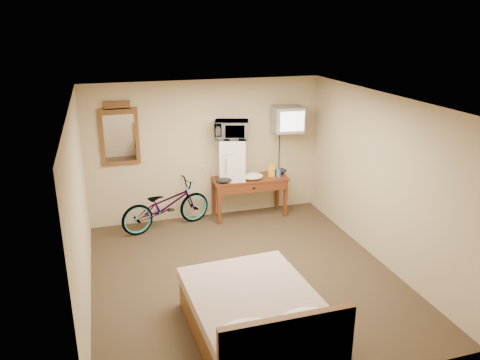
{
  "coord_description": "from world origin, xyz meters",
  "views": [
    {
      "loc": [
        -1.75,
        -5.61,
        3.48
      ],
      "look_at": [
        0.17,
        0.76,
        1.18
      ],
      "focal_mm": 35.0,
      "sensor_mm": 36.0,
      "label": 1
    }
  ],
  "objects_px": {
    "crt_television": "(287,119)",
    "bed": "(257,317)",
    "desk": "(250,184)",
    "bicycle": "(166,205)",
    "blue_cup": "(278,173)",
    "mini_fridge": "(232,159)",
    "wall_mirror": "(119,135)",
    "microwave": "(232,130)"
  },
  "relations": [
    {
      "from": "crt_television",
      "to": "bed",
      "type": "distance_m",
      "value": 4.09
    },
    {
      "from": "desk",
      "to": "bicycle",
      "type": "bearing_deg",
      "value": -178.13
    },
    {
      "from": "bicycle",
      "to": "bed",
      "type": "relative_size",
      "value": 0.83
    },
    {
      "from": "blue_cup",
      "to": "bed",
      "type": "xyz_separation_m",
      "value": [
        -1.53,
        -3.31,
        -0.52
      ]
    },
    {
      "from": "blue_cup",
      "to": "crt_television",
      "type": "distance_m",
      "value": 0.99
    },
    {
      "from": "desk",
      "to": "mini_fridge",
      "type": "relative_size",
      "value": 1.85
    },
    {
      "from": "mini_fridge",
      "to": "crt_television",
      "type": "height_order",
      "value": "crt_television"
    },
    {
      "from": "blue_cup",
      "to": "wall_mirror",
      "type": "height_order",
      "value": "wall_mirror"
    },
    {
      "from": "mini_fridge",
      "to": "wall_mirror",
      "type": "relative_size",
      "value": 0.69
    },
    {
      "from": "desk",
      "to": "bed",
      "type": "bearing_deg",
      "value": -106.64
    },
    {
      "from": "mini_fridge",
      "to": "bicycle",
      "type": "xyz_separation_m",
      "value": [
        -1.22,
        -0.1,
        -0.7
      ]
    },
    {
      "from": "wall_mirror",
      "to": "bicycle",
      "type": "bearing_deg",
      "value": -25.82
    },
    {
      "from": "desk",
      "to": "wall_mirror",
      "type": "distance_m",
      "value": 2.45
    },
    {
      "from": "microwave",
      "to": "wall_mirror",
      "type": "distance_m",
      "value": 1.9
    },
    {
      "from": "bed",
      "to": "microwave",
      "type": "bearing_deg",
      "value": 78.8
    },
    {
      "from": "microwave",
      "to": "crt_television",
      "type": "height_order",
      "value": "crt_television"
    },
    {
      "from": "desk",
      "to": "bicycle",
      "type": "relative_size",
      "value": 0.85
    },
    {
      "from": "microwave",
      "to": "blue_cup",
      "type": "distance_m",
      "value": 1.2
    },
    {
      "from": "desk",
      "to": "blue_cup",
      "type": "relative_size",
      "value": 9.66
    },
    {
      "from": "crt_television",
      "to": "microwave",
      "type": "bearing_deg",
      "value": 178.33
    },
    {
      "from": "desk",
      "to": "wall_mirror",
      "type": "height_order",
      "value": "wall_mirror"
    },
    {
      "from": "crt_television",
      "to": "desk",
      "type": "bearing_deg",
      "value": -178.29
    },
    {
      "from": "mini_fridge",
      "to": "bicycle",
      "type": "height_order",
      "value": "mini_fridge"
    },
    {
      "from": "bicycle",
      "to": "bed",
      "type": "distance_m",
      "value": 3.38
    },
    {
      "from": "wall_mirror",
      "to": "microwave",
      "type": "bearing_deg",
      "value": -6.71
    },
    {
      "from": "desk",
      "to": "crt_television",
      "type": "height_order",
      "value": "crt_television"
    },
    {
      "from": "desk",
      "to": "bicycle",
      "type": "xyz_separation_m",
      "value": [
        -1.55,
        -0.05,
        -0.21
      ]
    },
    {
      "from": "blue_cup",
      "to": "wall_mirror",
      "type": "xyz_separation_m",
      "value": [
        -2.73,
        0.34,
        0.83
      ]
    },
    {
      "from": "crt_television",
      "to": "wall_mirror",
      "type": "height_order",
      "value": "wall_mirror"
    },
    {
      "from": "desk",
      "to": "crt_television",
      "type": "bearing_deg",
      "value": 1.71
    },
    {
      "from": "desk",
      "to": "bed",
      "type": "distance_m",
      "value": 3.55
    },
    {
      "from": "desk",
      "to": "bed",
      "type": "height_order",
      "value": "bed"
    },
    {
      "from": "microwave",
      "to": "wall_mirror",
      "type": "relative_size",
      "value": 0.53
    },
    {
      "from": "microwave",
      "to": "blue_cup",
      "type": "xyz_separation_m",
      "value": [
        0.85,
        -0.12,
        -0.83
      ]
    },
    {
      "from": "mini_fridge",
      "to": "bed",
      "type": "xyz_separation_m",
      "value": [
        -0.68,
        -3.43,
        -0.82
      ]
    },
    {
      "from": "blue_cup",
      "to": "bed",
      "type": "relative_size",
      "value": 0.07
    },
    {
      "from": "desk",
      "to": "mini_fridge",
      "type": "distance_m",
      "value": 0.6
    },
    {
      "from": "bicycle",
      "to": "desk",
      "type": "bearing_deg",
      "value": -103.44
    },
    {
      "from": "wall_mirror",
      "to": "bed",
      "type": "bearing_deg",
      "value": -71.76
    },
    {
      "from": "desk",
      "to": "blue_cup",
      "type": "height_order",
      "value": "blue_cup"
    },
    {
      "from": "microwave",
      "to": "wall_mirror",
      "type": "bearing_deg",
      "value": -169.75
    },
    {
      "from": "crt_television",
      "to": "bicycle",
      "type": "height_order",
      "value": "crt_television"
    }
  ]
}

